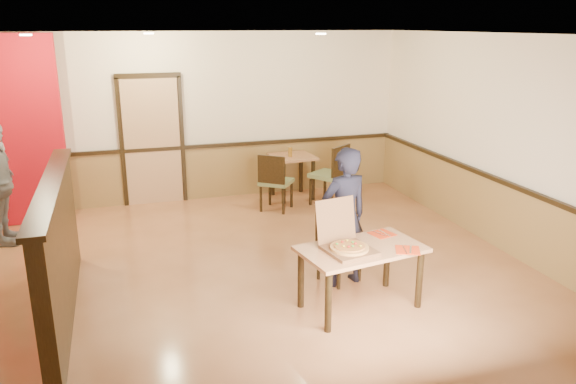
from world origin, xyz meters
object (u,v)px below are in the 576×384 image
main_table (361,257)px  side_table (293,165)px  diner (344,217)px  side_chair_right (332,173)px  side_chair_left (275,180)px  diner_chair (336,242)px  condiment (290,152)px  pizza_box (347,245)px

main_table → side_table: 4.01m
side_table → diner: bearing=-97.8°
side_table → side_chair_right: bearing=-51.1°
main_table → diner: diner is taller
main_table → side_chair_left: side_chair_left is taller
diner_chair → side_chair_left: bearing=67.2°
main_table → condiment: condiment is taller
condiment → diner_chair: bearing=-97.8°
side_chair_right → pizza_box: (-1.19, -3.39, 0.18)m
pizza_box → condiment: size_ratio=3.78×
main_table → diner_chair: size_ratio=1.66×
pizza_box → main_table: bearing=-0.8°
side_chair_left → diner: bearing=127.9°
diner → side_chair_left: bearing=-100.4°
diner_chair → condiment: condiment is taller
pizza_box → side_chair_left: bearing=76.4°
main_table → side_chair_left: size_ratio=1.46×
main_table → diner_chair: bearing=79.3°
side_table → condiment: (-0.06, -0.07, 0.26)m
main_table → side_table: size_ratio=1.85×
side_chair_left → side_table: (0.49, 0.61, 0.06)m
pizza_box → side_chair_right: bearing=60.5°
main_table → diner: bearing=75.5°
diner_chair → side_chair_left: side_chair_left is taller
side_chair_left → condiment: 0.76m
diner → condiment: bearing=-107.9°
side_chair_right → condiment: bearing=-79.5°
diner_chair → side_table: 3.29m
diner_chair → diner: size_ratio=0.51×
side_chair_left → condiment: size_ratio=5.76×
side_table → diner: diner is taller
diner → side_chair_right: bearing=-120.1°
main_table → condiment: (0.45, 3.91, 0.25)m
diner_chair → condiment: (0.44, 3.18, 0.37)m
side_chair_left → diner: 2.79m
side_chair_left → diner_chair: bearing=127.1°
side_chair_left → side_table: 0.78m
side_table → side_chair_left: bearing=-129.1°
diner_chair → diner: (0.04, -0.14, 0.35)m
main_table → diner: (0.05, 0.60, 0.23)m
diner_chair → side_chair_right: side_chair_right is taller
main_table → side_chair_right: size_ratio=1.34×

